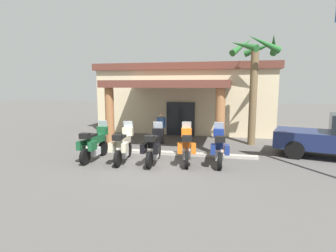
% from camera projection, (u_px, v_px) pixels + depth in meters
% --- Properties ---
extents(ground_plane, '(80.00, 80.00, 0.00)m').
position_uv_depth(ground_plane, '(154.00, 163.00, 11.38)').
color(ground_plane, '#514F4C').
extents(motel_building, '(12.07, 12.06, 4.56)m').
position_uv_depth(motel_building, '(189.00, 97.00, 20.37)').
color(motel_building, beige).
rests_on(motel_building, ground_plane).
extents(motorcycle_green, '(0.72, 2.21, 1.61)m').
position_uv_depth(motorcycle_green, '(94.00, 144.00, 11.75)').
color(motorcycle_green, black).
rests_on(motorcycle_green, ground_plane).
extents(motorcycle_cream, '(0.73, 2.21, 1.61)m').
position_uv_depth(motorcycle_cream, '(123.00, 145.00, 11.47)').
color(motorcycle_cream, black).
rests_on(motorcycle_cream, ground_plane).
extents(motorcycle_black, '(0.71, 2.21, 1.61)m').
position_uv_depth(motorcycle_black, '(154.00, 147.00, 11.25)').
color(motorcycle_black, black).
rests_on(motorcycle_black, ground_plane).
extents(motorcycle_orange, '(0.82, 2.21, 1.61)m').
position_uv_depth(motorcycle_orange, '(187.00, 146.00, 11.27)').
color(motorcycle_orange, black).
rests_on(motorcycle_orange, ground_plane).
extents(motorcycle_blue, '(0.73, 2.21, 1.61)m').
position_uv_depth(motorcycle_blue, '(219.00, 147.00, 11.10)').
color(motorcycle_blue, black).
rests_on(motorcycle_blue, ground_plane).
extents(pedestrian, '(0.46, 0.33, 1.70)m').
position_uv_depth(pedestrian, '(161.00, 126.00, 14.96)').
color(pedestrian, black).
rests_on(pedestrian, ground_plane).
extents(palm_tree_near_portico, '(2.60, 2.70, 5.82)m').
position_uv_depth(palm_tree_near_portico, '(255.00, 67.00, 14.31)').
color(palm_tree_near_portico, brown).
rests_on(palm_tree_near_portico, ground_plane).
extents(curb_strip, '(8.53, 0.36, 0.12)m').
position_uv_depth(curb_strip, '(163.00, 153.00, 12.88)').
color(curb_strip, '#ADA89E').
rests_on(curb_strip, ground_plane).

